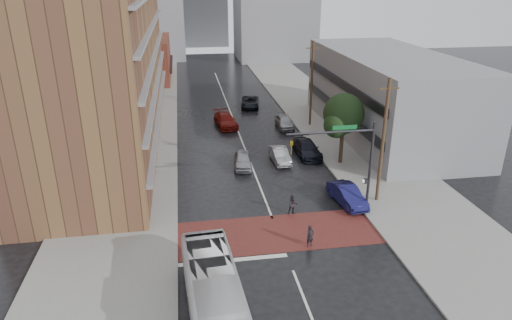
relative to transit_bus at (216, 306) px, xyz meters
name	(u,v)px	position (x,y,z in m)	size (l,w,h in m)	color
ground	(280,237)	(5.02, 8.33, -1.54)	(160.00, 160.00, 0.00)	black
crosswalk	(278,233)	(5.02, 8.83, -1.53)	(14.00, 5.00, 0.02)	maroon
sidewalk_west	(138,131)	(-6.48, 33.33, -1.47)	(9.00, 90.00, 0.15)	gray
sidewalk_east	(329,122)	(16.52, 33.33, -1.47)	(9.00, 90.00, 0.15)	gray
apartment_block	(98,5)	(-8.98, 32.33, 12.46)	(10.00, 44.00, 28.00)	brown
storefront_west	(146,59)	(-6.98, 62.33, 1.96)	(8.00, 16.00, 7.00)	brown
building_east	(388,95)	(21.52, 28.33, 2.96)	(11.00, 26.00, 9.00)	gray
street_tree	(344,116)	(13.54, 20.36, 3.19)	(4.20, 4.10, 6.90)	#332319
signal_mast	(352,155)	(10.87, 10.83, 3.19)	(6.50, 0.30, 7.20)	#2D2D33
utility_pole_near	(383,141)	(13.82, 12.33, 3.60)	(1.60, 0.26, 10.00)	#473321
utility_pole_far	(312,84)	(13.82, 32.33, 3.60)	(1.60, 0.26, 10.00)	#473321
transit_bus	(216,306)	(0.00, 0.00, 0.00)	(2.59, 11.08, 3.09)	silver
pedestrian_a	(310,236)	(6.77, 6.83, -0.77)	(0.56, 0.37, 1.55)	black
pedestrian_b	(293,205)	(6.67, 11.33, -0.75)	(0.77, 0.60, 1.58)	#262025
car_travel_a	(243,160)	(4.17, 21.08, -0.84)	(1.66, 4.13, 1.41)	#9A9CA1
car_travel_b	(280,155)	(7.88, 21.70, -0.86)	(1.45, 4.16, 1.37)	#AFB1B7
car_travel_c	(226,120)	(3.80, 33.71, -0.78)	(2.15, 5.29, 1.54)	maroon
suv_travel	(250,102)	(7.96, 41.77, -0.84)	(2.33, 5.06, 1.41)	black
car_parked_near	(347,195)	(11.32, 12.33, -0.80)	(1.58, 4.52, 1.49)	#16164E
car_parked_mid	(307,149)	(10.89, 22.91, -0.79)	(2.10, 5.17, 1.50)	black
car_parked_far	(284,122)	(10.61, 32.03, -0.79)	(1.78, 4.43, 1.51)	#93969A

